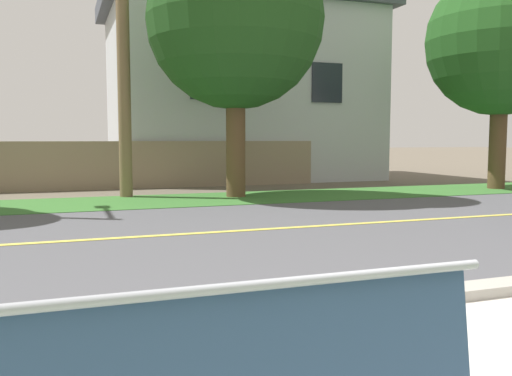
% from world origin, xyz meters
% --- Properties ---
extents(ground_plane, '(140.00, 140.00, 0.00)m').
position_xyz_m(ground_plane, '(0.00, 8.00, 0.00)').
color(ground_plane, '#665B4C').
extents(curb_edge, '(44.00, 0.30, 0.11)m').
position_xyz_m(curb_edge, '(0.00, 2.35, 0.06)').
color(curb_edge, '#ADA89E').
rests_on(curb_edge, ground_plane).
extents(street_asphalt, '(52.00, 8.00, 0.01)m').
position_xyz_m(street_asphalt, '(0.00, 6.50, 0.00)').
color(street_asphalt, '#515156').
rests_on(street_asphalt, ground_plane).
extents(road_centre_line, '(48.00, 0.14, 0.01)m').
position_xyz_m(road_centre_line, '(0.00, 6.50, 0.01)').
color(road_centre_line, '#E0CC4C').
rests_on(road_centre_line, ground_plane).
extents(far_verge_grass, '(48.00, 2.80, 0.02)m').
position_xyz_m(far_verge_grass, '(0.00, 11.10, 0.01)').
color(far_verge_grass, '#38702D').
rests_on(far_verge_grass, ground_plane).
extents(shade_tree_left, '(4.38, 4.38, 7.23)m').
position_xyz_m(shade_tree_left, '(2.45, 11.30, 4.70)').
color(shade_tree_left, brown).
rests_on(shade_tree_left, ground_plane).
extents(shade_tree_centre, '(4.27, 4.27, 7.05)m').
position_xyz_m(shade_tree_centre, '(10.33, 10.85, 4.58)').
color(shade_tree_centre, brown).
rests_on(shade_tree_centre, ground_plane).
extents(garden_wall, '(13.00, 0.36, 1.40)m').
position_xyz_m(garden_wall, '(-0.59, 14.72, 0.70)').
color(garden_wall, gray).
rests_on(garden_wall, ground_plane).
extents(house_across_street, '(9.78, 6.91, 6.63)m').
position_xyz_m(house_across_street, '(4.51, 17.92, 3.36)').
color(house_across_street, '#B7BCC1').
rests_on(house_across_street, ground_plane).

